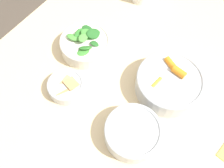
# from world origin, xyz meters

# --- Properties ---
(ground_plane) EXTENTS (10.00, 10.00, 0.00)m
(ground_plane) POSITION_xyz_m (0.00, 0.00, 0.00)
(ground_plane) COLOR #4C4238
(dining_table) EXTENTS (1.22, 0.87, 0.73)m
(dining_table) POSITION_xyz_m (0.00, 0.00, 0.62)
(dining_table) COLOR beige
(dining_table) RESTS_ON ground_plane
(bowl_carrots) EXTENTS (0.19, 0.19, 0.08)m
(bowl_carrots) POSITION_xyz_m (-0.13, 0.12, 0.76)
(bowl_carrots) COLOR silver
(bowl_carrots) RESTS_ON dining_table
(bowl_greens) EXTENTS (0.16, 0.16, 0.08)m
(bowl_greens) POSITION_xyz_m (-0.10, -0.17, 0.76)
(bowl_greens) COLOR silver
(bowl_greens) RESTS_ON dining_table
(bowl_beans_hotdog) EXTENTS (0.15, 0.15, 0.06)m
(bowl_beans_hotdog) POSITION_xyz_m (0.06, 0.12, 0.75)
(bowl_beans_hotdog) COLOR silver
(bowl_beans_hotdog) RESTS_ON dining_table
(bowl_cookies) EXTENTS (0.11, 0.11, 0.04)m
(bowl_cookies) POSITION_xyz_m (0.05, -0.12, 0.75)
(bowl_cookies) COLOR silver
(bowl_cookies) RESTS_ON dining_table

